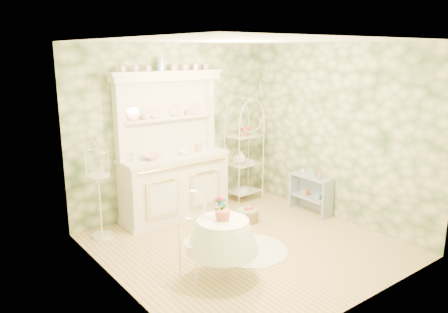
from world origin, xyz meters
TOP-DOWN VIEW (x-y plane):
  - floor at (0.00, 0.00)m, footprint 3.60×3.60m
  - ceiling at (0.00, 0.00)m, footprint 3.60×3.60m
  - wall_left at (-1.80, 0.00)m, footprint 3.60×3.60m
  - wall_right at (1.80, 0.00)m, footprint 3.60×3.60m
  - wall_back at (0.00, 1.80)m, footprint 3.60×3.60m
  - wall_front at (0.00, -1.80)m, footprint 3.60×3.60m
  - kitchen_dresser at (-0.20, 1.52)m, footprint 1.87×0.61m
  - bakers_rack at (1.21, 1.51)m, footprint 0.59×0.45m
  - side_shelf at (1.65, 0.33)m, footprint 0.28×0.67m
  - round_table at (-0.78, -0.50)m, footprint 0.76×0.76m
  - cafe_chair at (-0.99, -0.35)m, footprint 0.45×0.45m
  - birdcage_stand at (-1.45, 1.46)m, footprint 0.34×0.34m
  - floor_basket at (0.57, 0.64)m, footprint 0.43×0.43m
  - lace_rug at (-0.08, -0.14)m, footprint 1.25×1.25m
  - bowl_floral at (-0.61, 1.49)m, footprint 0.38×0.38m
  - bowl_white at (-0.05, 1.45)m, footprint 0.27×0.27m
  - cup_left at (-0.57, 1.68)m, footprint 0.15×0.15m
  - cup_right at (0.19, 1.68)m, footprint 0.11×0.11m
  - potted_geranium at (-0.79, -0.46)m, footprint 0.16×0.13m
  - bottle_amber at (1.61, 0.13)m, footprint 0.09×0.09m
  - bottle_blue at (1.67, 0.29)m, footprint 0.05×0.05m
  - bottle_glass at (1.67, 0.55)m, footprint 0.10×0.10m

SIDE VIEW (x-z plane):
  - floor at x=0.00m, z-range 0.00..0.00m
  - lace_rug at x=-0.08m, z-range 0.00..0.01m
  - floor_basket at x=0.57m, z-range 0.00..0.22m
  - side_shelf at x=1.65m, z-range 0.00..0.56m
  - round_table at x=-0.78m, z-range 0.00..0.65m
  - cafe_chair at x=-0.99m, z-range 0.00..0.81m
  - bottle_glass at x=1.67m, z-range 0.60..0.69m
  - bottle_blue at x=1.67m, z-range 0.60..0.71m
  - birdcage_stand at x=-1.45m, z-range 0.00..1.36m
  - bottle_amber at x=1.61m, z-range 0.59..0.77m
  - potted_geranium at x=-0.79m, z-range 0.71..0.99m
  - bakers_rack at x=1.21m, z-range 0.00..1.78m
  - bowl_floral at x=-0.61m, z-range 0.98..1.05m
  - bowl_white at x=-0.05m, z-range 0.98..1.05m
  - kitchen_dresser at x=-0.20m, z-range 0.00..2.29m
  - wall_left at x=-1.80m, z-range 1.35..1.35m
  - wall_right at x=1.80m, z-range 1.35..1.35m
  - wall_back at x=0.00m, z-range 1.35..1.35m
  - wall_front at x=0.00m, z-range 1.35..1.35m
  - cup_left at x=-0.57m, z-range 1.56..1.66m
  - cup_right at x=0.19m, z-range 1.56..1.66m
  - ceiling at x=0.00m, z-range 2.70..2.70m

